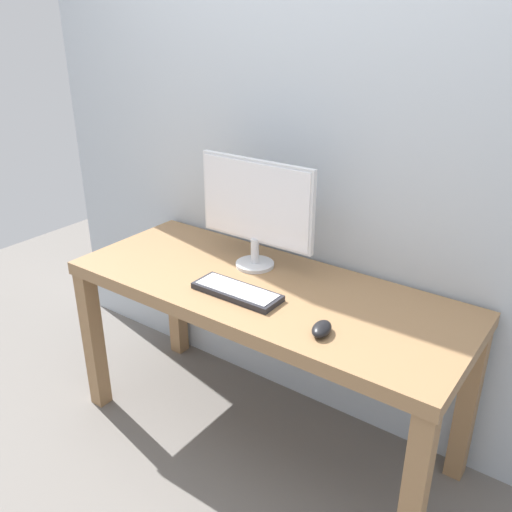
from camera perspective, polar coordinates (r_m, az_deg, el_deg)
ground_plane at (r=2.69m, az=0.76°, el=-17.97°), size 6.00×6.00×0.00m
wall_back at (r=2.33m, az=6.48°, el=16.53°), size 3.18×0.04×3.00m
desk at (r=2.29m, az=0.86°, el=-5.39°), size 1.68×0.66×0.78m
monitor at (r=2.31m, az=0.00°, el=5.09°), size 0.55×0.17×0.47m
keyboard_primary at (r=2.17m, az=-2.00°, el=-3.72°), size 0.37×0.13×0.03m
mouse at (r=1.92m, az=6.84°, el=-7.52°), size 0.08×0.12×0.04m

